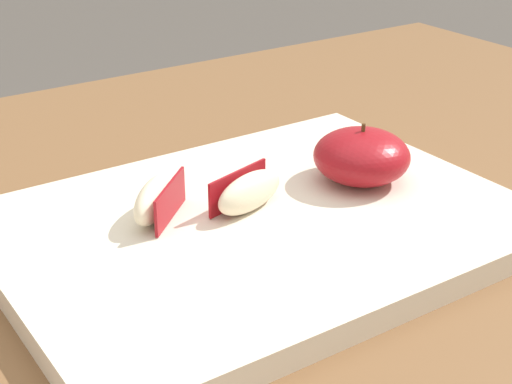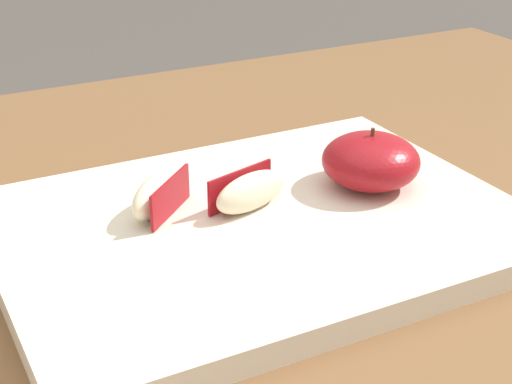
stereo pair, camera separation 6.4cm
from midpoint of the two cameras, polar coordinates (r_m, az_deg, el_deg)
name	(u,v)px [view 1 (the left image)]	position (r m, az deg, el deg)	size (l,w,h in m)	color
dining_table	(203,349)	(0.69, -6.60, -11.36)	(1.45, 0.98, 0.76)	brown
cutting_board	(256,225)	(0.66, -2.80, -2.50)	(0.43, 0.32, 0.02)	beige
apple_half_skin_up	(362,156)	(0.71, 5.13, 2.57)	(0.09, 0.09, 0.06)	maroon
apple_wedge_near_knife	(249,192)	(0.65, -3.35, -0.04)	(0.08, 0.05, 0.03)	beige
apple_wedge_left	(156,199)	(0.65, -10.12, -0.59)	(0.07, 0.07, 0.03)	beige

